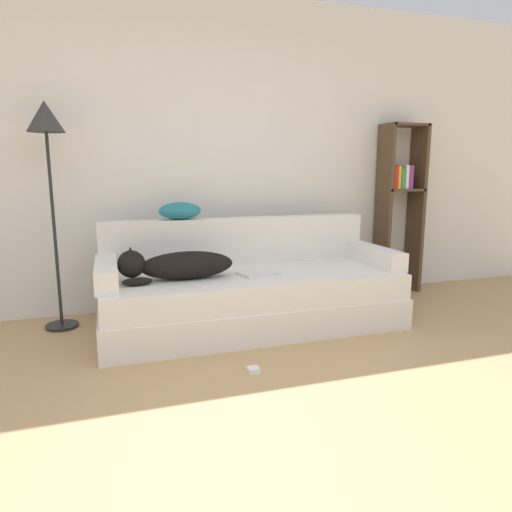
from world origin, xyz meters
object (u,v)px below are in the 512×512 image
(laptop, at_px, (258,273))
(power_adapter, at_px, (253,370))
(couch, at_px, (252,300))
(bookshelf, at_px, (400,198))
(throw_pillow, at_px, (180,211))
(dog, at_px, (175,265))
(floor_lamp, at_px, (47,141))

(laptop, relative_size, power_adapter, 4.75)
(couch, xyz_separation_m, bookshelf, (1.72, 0.58, 0.73))
(laptop, xyz_separation_m, throw_pillow, (-0.51, 0.48, 0.45))
(dog, height_order, throw_pillow, throw_pillow)
(laptop, relative_size, bookshelf, 0.20)
(throw_pillow, relative_size, power_adapter, 4.85)
(throw_pillow, xyz_separation_m, bookshelf, (2.20, 0.17, 0.05))
(couch, height_order, floor_lamp, floor_lamp)
(couch, bearing_deg, throw_pillow, 139.66)
(couch, height_order, power_adapter, couch)
(dog, bearing_deg, bookshelf, 15.21)
(throw_pillow, distance_m, floor_lamp, 1.09)
(couch, relative_size, bookshelf, 1.39)
(dog, xyz_separation_m, bookshelf, (2.31, 0.63, 0.40))
(dog, height_order, floor_lamp, floor_lamp)
(couch, xyz_separation_m, laptop, (0.03, -0.07, 0.23))
(bookshelf, height_order, floor_lamp, floor_lamp)
(dog, relative_size, throw_pillow, 2.44)
(couch, relative_size, floor_lamp, 1.34)
(couch, bearing_deg, floor_lamp, 163.07)
(couch, distance_m, floor_lamp, 1.93)
(couch, bearing_deg, power_adapter, -107.10)
(couch, distance_m, laptop, 0.24)
(throw_pillow, relative_size, floor_lamp, 0.20)
(laptop, relative_size, floor_lamp, 0.20)
(couch, xyz_separation_m, dog, (-0.60, -0.04, 0.33))
(floor_lamp, bearing_deg, laptop, -19.05)
(dog, relative_size, bookshelf, 0.50)
(dog, bearing_deg, couch, 4.30)
(throw_pillow, height_order, power_adapter, throw_pillow)
(couch, bearing_deg, bookshelf, 18.78)
(power_adapter, bearing_deg, throw_pillow, 100.86)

